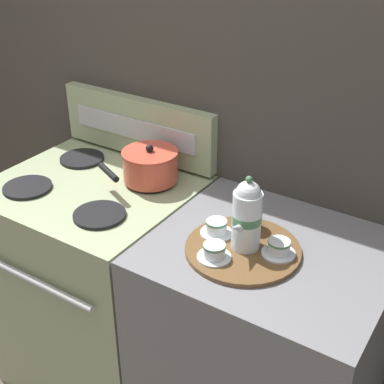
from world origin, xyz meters
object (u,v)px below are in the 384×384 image
Objects in this scene: saucepan at (150,166)px; teapot at (247,215)px; stove at (101,286)px; creamer_jug at (247,215)px; teacup_left at (214,251)px; serving_tray at (243,249)px; teacup_front at (216,227)px; teacup_right at (279,248)px.

teapot reaches higher than saucepan.
stove is 4.04× the size of teapot.
saucepan is at bearing 168.72° from creamer_jug.
teacup_left is at bearing -13.53° from stove.
teacup_left is at bearing -116.36° from serving_tray.
saucepan reaches higher than serving_tray.
serving_tray is at bearing -10.90° from teacup_front.
saucepan reaches higher than teacup_front.
teapot reaches higher than teacup_right.
teacup_front is 1.22× the size of creamer_jug.
teapot is at bearing 64.53° from teacup_left.
teacup_right is (0.76, -0.03, 0.50)m from stove.
teapot is 2.35× the size of teacup_right.
teacup_right is at bearing -29.00° from creamer_jug.
creamer_jug is (0.44, -0.09, -0.01)m from saucepan.
creamer_jug is at bearing 151.00° from teacup_right.
teapot is at bearing 75.21° from serving_tray.
saucepan is 3.48× the size of creamer_jug.
stove is at bearing -140.68° from saucepan.
teacup_left is 0.20m from creamer_jug.
teacup_right is 0.20m from teacup_front.
teapot is at bearing -6.33° from teacup_front.
teapot reaches higher than teacup_left.
teapot is 2.35× the size of teacup_front.
teacup_front is (0.55, -0.04, 0.50)m from stove.
saucepan reaches higher than stove.
stove is 9.50× the size of teacup_right.
saucepan is at bearing 158.16° from serving_tray.
teacup_left is (-0.04, -0.09, 0.03)m from serving_tray.
creamer_jug is (-0.05, 0.10, -0.07)m from teapot.
stove is 0.88m from teapot.
teacup_front is at bearing -124.14° from creamer_jug.
teacup_front is (0.38, -0.18, -0.03)m from saucepan.
teacup_left is at bearing -32.87° from saucepan.
teacup_right reaches higher than stove.
saucepan is at bearing 155.46° from teacup_front.
creamer_jug reaches higher than teacup_right.
teacup_right is at bearing -16.04° from saucepan.
teacup_front is at bearing 117.80° from teacup_left.
teacup_right is at bearing -2.32° from stove.
teacup_left is at bearing -90.22° from creamer_jug.
creamer_jug is at bearing 115.12° from teapot.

